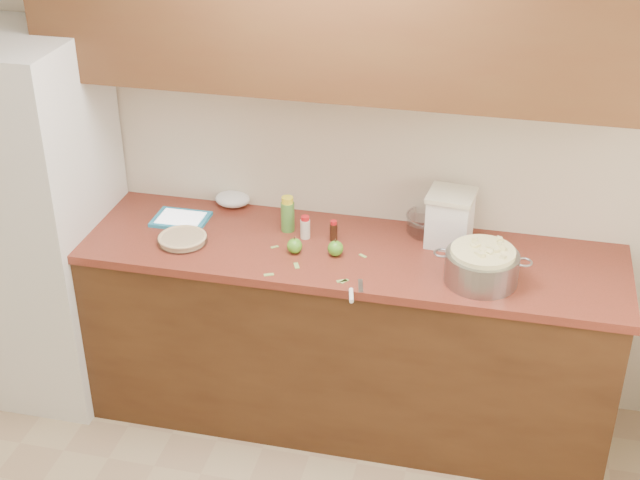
% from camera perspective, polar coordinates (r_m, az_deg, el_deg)
% --- Properties ---
extents(room_shell, '(3.60, 3.60, 3.60)m').
position_cam_1_polar(room_shell, '(2.58, -6.86, -8.89)').
color(room_shell, tan).
rests_on(room_shell, ground).
extents(counter_run, '(2.64, 0.68, 0.92)m').
position_cam_1_polar(counter_run, '(4.22, 0.40, -5.87)').
color(counter_run, '#472914').
rests_on(counter_run, ground).
extents(upper_cabinets, '(2.60, 0.34, 0.70)m').
position_cam_1_polar(upper_cabinets, '(3.72, 1.02, 14.66)').
color(upper_cabinets, '#503118').
rests_on(upper_cabinets, room_shell).
extents(fridge, '(0.70, 0.70, 1.80)m').
position_cam_1_polar(fridge, '(4.46, -18.06, 1.21)').
color(fridge, silver).
rests_on(fridge, ground).
extents(pie, '(0.23, 0.23, 0.04)m').
position_cam_1_polar(pie, '(4.04, -8.79, 0.06)').
color(pie, silver).
rests_on(pie, counter_run).
extents(colander, '(0.41, 0.31, 0.15)m').
position_cam_1_polar(colander, '(3.74, 10.30, -1.65)').
color(colander, gray).
rests_on(colander, counter_run).
extents(flour_canister, '(0.22, 0.22, 0.25)m').
position_cam_1_polar(flour_canister, '(3.99, 8.32, 1.42)').
color(flour_canister, white).
rests_on(flour_canister, counter_run).
extents(tablet, '(0.25, 0.19, 0.02)m').
position_cam_1_polar(tablet, '(4.24, -8.90, 1.33)').
color(tablet, teal).
rests_on(tablet, counter_run).
extents(paring_knife, '(0.06, 0.19, 0.02)m').
position_cam_1_polar(paring_knife, '(3.63, 2.10, -3.47)').
color(paring_knife, gray).
rests_on(paring_knife, counter_run).
extents(lemon_bottle, '(0.06, 0.06, 0.17)m').
position_cam_1_polar(lemon_bottle, '(4.07, -2.08, 1.64)').
color(lemon_bottle, '#4C8C38').
rests_on(lemon_bottle, counter_run).
extents(cinnamon_shaker, '(0.04, 0.04, 0.11)m').
position_cam_1_polar(cinnamon_shaker, '(4.02, -0.95, 0.81)').
color(cinnamon_shaker, beige).
rests_on(cinnamon_shaker, counter_run).
extents(vanilla_bottle, '(0.03, 0.03, 0.10)m').
position_cam_1_polar(vanilla_bottle, '(4.00, 0.87, 0.59)').
color(vanilla_bottle, black).
rests_on(vanilla_bottle, counter_run).
extents(mixing_bowl, '(0.23, 0.23, 0.09)m').
position_cam_1_polar(mixing_bowl, '(4.11, 7.10, 1.13)').
color(mixing_bowl, silver).
rests_on(mixing_bowl, counter_run).
extents(paper_towel, '(0.19, 0.16, 0.07)m').
position_cam_1_polar(paper_towel, '(4.34, -5.61, 2.63)').
color(paper_towel, white).
rests_on(paper_towel, counter_run).
extents(apple_left, '(0.07, 0.07, 0.08)m').
position_cam_1_polar(apple_left, '(3.91, -1.64, -0.38)').
color(apple_left, '#4B9A23').
rests_on(apple_left, counter_run).
extents(apple_center, '(0.07, 0.07, 0.08)m').
position_cam_1_polar(apple_center, '(3.89, 0.99, -0.54)').
color(apple_center, '#4B9A23').
rests_on(apple_center, counter_run).
extents(peel_a, '(0.05, 0.04, 0.00)m').
position_cam_1_polar(peel_a, '(3.72, 1.41, -2.64)').
color(peel_a, '#91B759').
rests_on(peel_a, counter_run).
extents(peel_b, '(0.04, 0.04, 0.00)m').
position_cam_1_polar(peel_b, '(3.72, 1.56, -2.65)').
color(peel_b, '#91B759').
rests_on(peel_b, counter_run).
extents(peel_c, '(0.04, 0.05, 0.00)m').
position_cam_1_polar(peel_c, '(3.83, -1.51, -1.65)').
color(peel_c, '#91B759').
rests_on(peel_c, counter_run).
extents(peel_d, '(0.04, 0.03, 0.00)m').
position_cam_1_polar(peel_d, '(3.90, 2.75, -1.02)').
color(peel_d, '#91B759').
rests_on(peel_d, counter_run).
extents(peel_e, '(0.04, 0.03, 0.00)m').
position_cam_1_polar(peel_e, '(3.97, -2.92, -0.45)').
color(peel_e, '#91B759').
rests_on(peel_e, counter_run).
extents(peel_f, '(0.05, 0.03, 0.00)m').
position_cam_1_polar(peel_f, '(3.77, -3.30, -2.23)').
color(peel_f, '#91B759').
rests_on(peel_f, counter_run).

